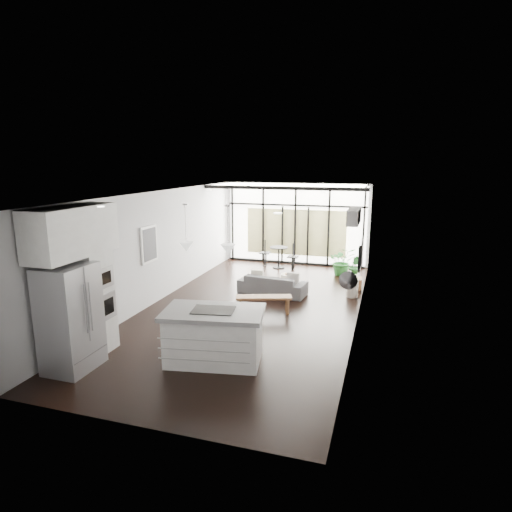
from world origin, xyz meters
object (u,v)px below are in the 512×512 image
Objects in this scene: sofa at (273,281)px; fridge at (70,318)px; tv at (361,254)px; island at (214,336)px; console_bench at (264,305)px; milk_can at (352,286)px; pouf at (290,281)px.

fridge is at bearing 73.16° from sofa.
sofa is 1.65× the size of tv.
island is at bearing 23.55° from fridge.
console_bench is at bearing 56.56° from fridge.
sofa reaches higher than milk_can.
milk_can is at bearing 26.78° from console_bench.
tv is at bearing 12.39° from console_bench.
milk_can is at bearing 55.70° from island.
milk_can is (1.77, -0.34, 0.11)m from pouf.
fridge is at bearing -127.84° from milk_can.
tv is at bearing -72.05° from milk_can.
tv reaches higher than pouf.
milk_can is at bearing -10.87° from pouf.
tv is at bearing 49.84° from island.
sofa is 0.79m from pouf.
island reaches higher than pouf.
console_bench is at bearing -93.01° from pouf.
sofa is at bearing 79.04° from console_bench.
fridge is at bearing -132.74° from tv.
island is at bearing -114.37° from milk_can.
fridge is 1.68× the size of tv.
pouf is (0.28, 4.87, -0.28)m from island.
fridge is 6.61m from tv.
pouf is (0.31, 0.71, -0.16)m from sofa.
fridge is (-2.22, -0.97, 0.44)m from island.
pouf is at bearing 68.73° from console_bench.
console_bench is at bearing -134.96° from milk_can.
sofa is at bearing -113.64° from pouf.
island is 2.66m from console_bench.
pouf is 2.47m from tv.
milk_can is (1.89, 1.89, 0.09)m from console_bench.
island is 1.35× the size of console_bench.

